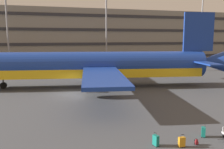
{
  "coord_description": "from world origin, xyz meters",
  "views": [
    {
      "loc": [
        -3.56,
        -30.56,
        7.07
      ],
      "look_at": [
        3.94,
        -4.68,
        3.0
      ],
      "focal_mm": 38.96,
      "sensor_mm": 36.0,
      "label": 1
    }
  ],
  "objects_px": {
    "airliner": "(95,66)",
    "backpack_large": "(197,142)",
    "suitcase_black": "(203,132)",
    "suitcase_orange": "(182,142)",
    "suitcase_small": "(156,140)"
  },
  "relations": [
    {
      "from": "airliner",
      "to": "suitcase_black",
      "type": "height_order",
      "value": "airliner"
    },
    {
      "from": "airliner",
      "to": "suitcase_orange",
      "type": "xyz_separation_m",
      "value": [
        1.24,
        -21.02,
        -2.66
      ]
    },
    {
      "from": "airliner",
      "to": "backpack_large",
      "type": "relative_size",
      "value": 80.74
    },
    {
      "from": "suitcase_black",
      "to": "airliner",
      "type": "bearing_deg",
      "value": 100.31
    },
    {
      "from": "airliner",
      "to": "suitcase_orange",
      "type": "height_order",
      "value": "airliner"
    },
    {
      "from": "suitcase_black",
      "to": "suitcase_orange",
      "type": "height_order",
      "value": "suitcase_black"
    },
    {
      "from": "airliner",
      "to": "backpack_large",
      "type": "height_order",
      "value": "airliner"
    },
    {
      "from": "suitcase_black",
      "to": "suitcase_small",
      "type": "distance_m",
      "value": 3.97
    },
    {
      "from": "suitcase_small",
      "to": "suitcase_orange",
      "type": "height_order",
      "value": "suitcase_small"
    },
    {
      "from": "suitcase_small",
      "to": "suitcase_orange",
      "type": "relative_size",
      "value": 1.06
    },
    {
      "from": "airliner",
      "to": "suitcase_orange",
      "type": "bearing_deg",
      "value": -86.63
    },
    {
      "from": "backpack_large",
      "to": "suitcase_small",
      "type": "bearing_deg",
      "value": 166.75
    },
    {
      "from": "suitcase_small",
      "to": "suitcase_orange",
      "type": "distance_m",
      "value": 1.67
    },
    {
      "from": "suitcase_black",
      "to": "backpack_large",
      "type": "height_order",
      "value": "suitcase_black"
    },
    {
      "from": "suitcase_small",
      "to": "backpack_large",
      "type": "height_order",
      "value": "suitcase_small"
    }
  ]
}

